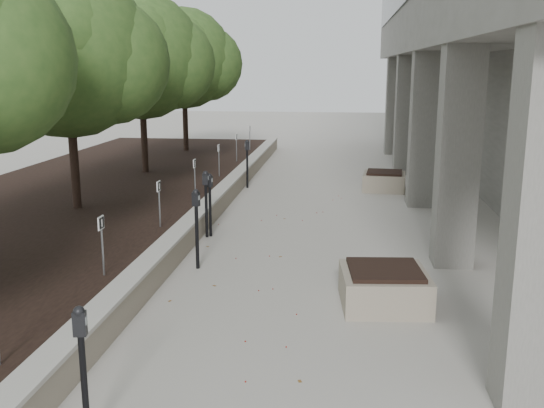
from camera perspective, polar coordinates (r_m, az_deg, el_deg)
The scene contains 19 objects.
retaining_wall at distance 15.01m, azimuth -5.65°, elevation -0.32°, with size 0.39×26.00×0.50m, color #9F937E, non-canonical shape.
planting_bed at distance 16.21m, azimuth -18.44°, elevation -0.13°, with size 7.00×26.00×0.40m, color black.
crabapple_tree_3 at distance 14.65m, azimuth -18.39°, elevation 10.13°, with size 4.60×4.00×5.44m, color #2E501E, non-canonical shape.
crabapple_tree_4 at distance 19.30m, azimuth -12.06°, elevation 10.95°, with size 4.60×4.00×5.44m, color #2E501E, non-canonical shape.
crabapple_tree_5 at distance 24.09m, azimuth -8.20°, elevation 11.39°, with size 4.60×4.00×5.44m, color #2E501E, non-canonical shape.
parking_sign_3 at distance 9.92m, azimuth -15.53°, elevation -3.79°, with size 0.04×0.22×0.96m, color black, non-canonical shape.
parking_sign_4 at distance 12.65m, azimuth -10.45°, elevation -0.01°, with size 0.04×0.22×0.96m, color black, non-canonical shape.
parking_sign_5 at distance 15.48m, azimuth -7.21°, elevation 2.41°, with size 0.04×0.22×0.96m, color black, non-canonical shape.
parking_sign_6 at distance 18.37m, azimuth -4.96°, elevation 4.08°, with size 0.04×0.22×0.96m, color black, non-canonical shape.
parking_sign_7 at distance 21.29m, azimuth -3.33°, elevation 5.28°, with size 0.04×0.22×0.96m, color black, non-canonical shape.
parking_sign_8 at distance 24.22m, azimuth -2.08°, elevation 6.19°, with size 0.04×0.22×0.96m, color black, non-canonical shape.
parking_meter_1 at distance 6.35m, azimuth -17.15°, elevation -15.05°, with size 0.14×0.10×1.43m, color black, non-canonical shape.
parking_meter_2 at distance 11.13m, azimuth -7.03°, elevation -2.35°, with size 0.15×0.10×1.48m, color black, non-canonical shape.
parking_meter_3 at distance 13.25m, azimuth -5.79°, elevation -0.10°, with size 0.14×0.10×1.39m, color black, non-canonical shape.
parking_meter_4 at distance 13.18m, azimuth -6.15°, elevation -0.02°, with size 0.14×0.10×1.46m, color black, non-canonical shape.
parking_meter_5 at distance 18.54m, azimuth -2.33°, elevation 3.74°, with size 0.15×0.10×1.47m, color black, non-canonical shape.
planter_front at distance 9.65m, azimuth 10.41°, elevation -7.58°, with size 1.30×1.30×0.60m, color #9F937E, non-canonical shape.
planter_back at distance 18.57m, azimuth 10.41°, elevation 2.15°, with size 1.22×1.22×0.57m, color #9F937E, non-canonical shape.
berry_scatter at distance 10.99m, azimuth -1.25°, elevation -6.44°, with size 3.30×14.10×0.02m, color maroon, non-canonical shape.
Camera 1 is at (1.36, -5.28, 3.61)m, focal length 40.38 mm.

